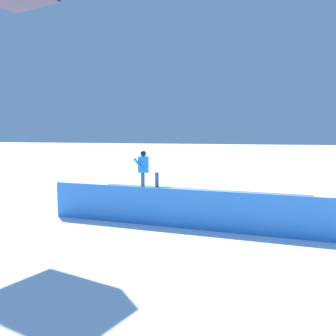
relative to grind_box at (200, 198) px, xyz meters
The scene contains 4 objects.
ground_plane 0.25m from the grind_box, ahead, with size 120.00×120.00×0.00m, color white.
grind_box is the anchor object (origin of this frame).
snowboarder 2.41m from the grind_box, ahead, with size 1.59×0.69×1.41m.
safety_fence 3.34m from the grind_box, 90.00° to the left, with size 8.26×0.06×1.10m, color #3582DE.
Camera 1 is at (-2.02, 13.11, 2.73)m, focal length 38.93 mm.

